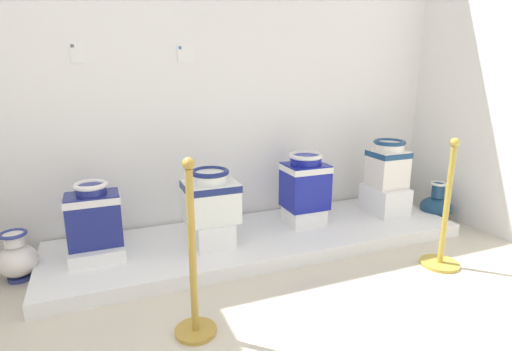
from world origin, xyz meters
name	(u,v)px	position (x,y,z in m)	size (l,w,h in m)	color
ground_plane	(353,341)	(1.97, 0.60, -0.01)	(5.94, 5.20, 0.02)	beige
wall_back	(238,40)	(1.97, 2.43, 1.64)	(4.14, 0.06, 3.29)	white
display_platform	(261,239)	(1.97, 1.91, 0.05)	(3.34, 0.95, 0.10)	white
plinth_block_slender_white	(97,250)	(0.71, 1.96, 0.15)	(0.37, 0.38, 0.09)	white
antique_toilet_slender_white	(93,214)	(0.71, 1.96, 0.43)	(0.37, 0.25, 0.46)	navy
plinth_block_broad_patterned	(212,232)	(1.54, 1.86, 0.20)	(0.28, 0.36, 0.19)	white
antique_toilet_broad_patterned	(210,195)	(1.54, 1.86, 0.49)	(0.40, 0.33, 0.40)	white
plinth_block_rightmost	(304,215)	(2.40, 1.98, 0.18)	(0.31, 0.28, 0.15)	white
antique_toilet_rightmost	(305,180)	(2.40, 1.98, 0.49)	(0.36, 0.32, 0.47)	#161E94
plinth_block_leftmost	(385,199)	(3.24, 1.94, 0.23)	(0.31, 0.39, 0.25)	white
antique_toilet_leftmost	(388,163)	(3.24, 1.94, 0.58)	(0.31, 0.29, 0.44)	white
info_placard_first	(77,52)	(0.71, 2.40, 1.53)	(0.10, 0.01, 0.15)	white
info_placard_second	(185,53)	(1.51, 2.40, 1.53)	(0.13, 0.01, 0.14)	white
decorative_vase_companion	(17,259)	(0.20, 2.00, 0.16)	(0.27, 0.27, 0.35)	navy
decorative_vase_corner	(436,206)	(3.74, 1.80, 0.15)	(0.29, 0.29, 0.38)	white
stanchion_post_near_left	(194,280)	(1.19, 0.97, 0.32)	(0.23, 0.23, 0.99)	#B68E37
stanchion_post_near_right	(443,233)	(3.06, 1.08, 0.26)	(0.28, 0.28, 0.96)	gold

